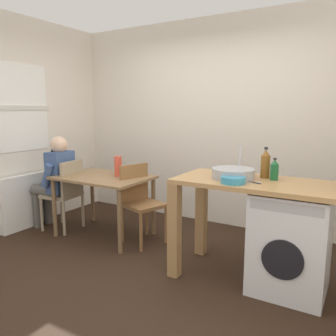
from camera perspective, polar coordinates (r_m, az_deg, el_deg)
name	(u,v)px	position (r m, az deg, el deg)	size (l,w,h in m)	color
ground_plane	(142,272)	(3.40, -4.38, -16.98)	(5.46, 5.46, 0.00)	black
wall_back	(216,123)	(4.58, 8.10, 7.46)	(4.60, 0.10, 2.70)	silver
radiator	(28,201)	(4.83, -22.46, -5.10)	(0.10, 0.80, 0.70)	white
dining_table	(104,184)	(4.16, -10.78, -2.67)	(1.10, 0.76, 0.74)	olive
chair_person_seat	(66,191)	(4.50, -16.76, -3.75)	(0.44, 0.44, 0.90)	gray
chair_opposite	(140,199)	(3.96, -4.76, -5.19)	(0.50, 0.50, 0.90)	olive
seated_person	(56,177)	(4.57, -18.37, -1.52)	(0.52, 0.53, 1.20)	#595651
kitchen_counter	(238,196)	(3.11, 11.65, -4.65)	(1.50, 0.68, 0.92)	tan
washing_machine	(291,241)	(3.10, 19.89, -11.53)	(0.60, 0.61, 0.86)	silver
sink_basin	(233,173)	(3.09, 10.88, -0.88)	(0.38, 0.38, 0.09)	#9EA0A5
tap	(240,160)	(3.24, 12.01, 1.28)	(0.02, 0.02, 0.28)	#B2B2B7
bottle_tall_green	(265,164)	(3.16, 16.04, 0.65)	(0.08, 0.08, 0.28)	brown
bottle_squat_brown	(274,170)	(3.09, 17.45, -0.33)	(0.07, 0.07, 0.19)	#19592D
mixing_bowl	(233,180)	(2.88, 10.88, -1.91)	(0.21, 0.21, 0.06)	teal
vase	(118,166)	(4.10, -8.38, 0.32)	(0.09, 0.09, 0.24)	#D84C38
scissors	(253,182)	(2.94, 14.10, -2.36)	(0.15, 0.06, 0.01)	#B2B2B7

